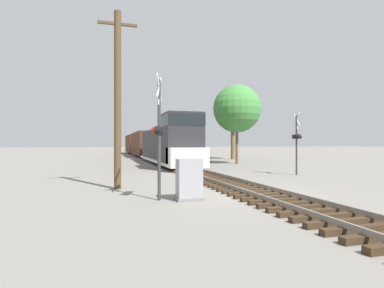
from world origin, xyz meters
name	(u,v)px	position (x,y,z in m)	size (l,w,h in m)	color
ground_plane	(254,194)	(0.00, 0.00, 0.00)	(400.00, 400.00, 0.00)	slate
rail_track_bed	(254,190)	(0.00, 0.00, 0.14)	(2.60, 160.00, 0.31)	#382819
freight_train	(145,144)	(0.00, 35.45, 2.07)	(3.01, 52.47, 4.62)	#232326
crossing_signal_near	(158,132)	(-4.12, -0.33, 2.56)	(0.60, 1.00, 4.67)	#333333
crossing_signal_far	(297,139)	(6.42, 6.02, 2.46)	(0.46, 1.02, 4.19)	#333333
relay_cabinet	(189,180)	(-3.01, -0.64, 0.76)	(1.00, 0.69, 1.55)	slate
utility_pole	(118,98)	(-5.47, 2.91, 4.24)	(1.80, 0.33, 8.28)	#4C3A23
tree_far_right	(237,109)	(7.40, 17.73, 5.83)	(5.08, 5.08, 8.38)	brown
tree_mid_background	(233,110)	(10.94, 26.80, 6.86)	(5.10, 5.10, 9.46)	brown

